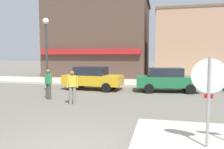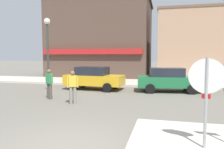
# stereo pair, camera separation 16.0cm
# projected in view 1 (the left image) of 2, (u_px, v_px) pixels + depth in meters

# --- Properties ---
(ground_plane) EXTENTS (160.00, 160.00, 0.00)m
(ground_plane) POSITION_uv_depth(u_px,v_px,m) (66.00, 149.00, 5.47)
(ground_plane) COLOR #6B665B
(kerb_far) EXTENTS (80.00, 4.00, 0.15)m
(kerb_far) POSITION_uv_depth(u_px,v_px,m) (132.00, 83.00, 18.23)
(kerb_far) COLOR beige
(kerb_far) RESTS_ON ground
(stop_sign) EXTENTS (0.82, 0.11, 2.30)m
(stop_sign) POSITION_uv_depth(u_px,v_px,m) (209.00, 91.00, 5.12)
(stop_sign) COLOR #9E9EA3
(stop_sign) RESTS_ON ground
(lamp_post) EXTENTS (0.36, 0.36, 4.54)m
(lamp_post) POSITION_uv_depth(u_px,v_px,m) (46.00, 45.00, 12.64)
(lamp_post) COLOR #333833
(lamp_post) RESTS_ON ground
(parked_car_nearest) EXTENTS (4.13, 2.13, 1.56)m
(parked_car_nearest) POSITION_uv_depth(u_px,v_px,m) (93.00, 78.00, 14.98)
(parked_car_nearest) COLOR gold
(parked_car_nearest) RESTS_ON ground
(parked_car_second) EXTENTS (4.17, 2.23, 1.56)m
(parked_car_second) POSITION_uv_depth(u_px,v_px,m) (167.00, 79.00, 14.11)
(parked_car_second) COLOR #1E6B3D
(parked_car_second) RESTS_ON ground
(pedestrian_crossing_near) EXTENTS (0.54, 0.35, 1.61)m
(pedestrian_crossing_near) POSITION_uv_depth(u_px,v_px,m) (72.00, 86.00, 10.43)
(pedestrian_crossing_near) COLOR gray
(pedestrian_crossing_near) RESTS_ON ground
(pedestrian_crossing_far) EXTENTS (0.53, 0.36, 1.61)m
(pedestrian_crossing_far) POSITION_uv_depth(u_px,v_px,m) (48.00, 83.00, 11.62)
(pedestrian_crossing_far) COLOR #4C473D
(pedestrian_crossing_far) RESTS_ON ground
(building_corner_shop) EXTENTS (10.72, 8.66, 8.30)m
(building_corner_shop) POSITION_uv_depth(u_px,v_px,m) (101.00, 39.00, 24.74)
(building_corner_shop) COLOR brown
(building_corner_shop) RESTS_ON ground
(building_storefront_left_near) EXTENTS (8.32, 5.30, 6.58)m
(building_storefront_left_near) POSITION_uv_depth(u_px,v_px,m) (200.00, 45.00, 20.88)
(building_storefront_left_near) COLOR tan
(building_storefront_left_near) RESTS_ON ground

